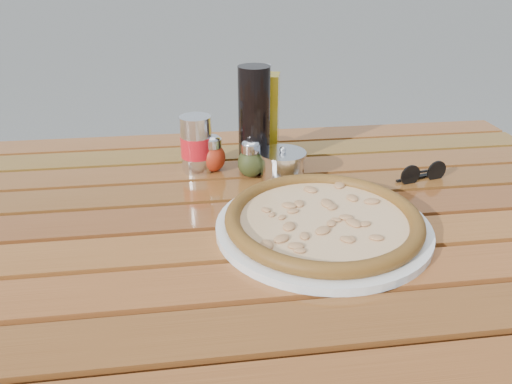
{
  "coord_description": "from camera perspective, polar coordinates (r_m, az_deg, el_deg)",
  "views": [
    {
      "loc": [
        -0.11,
        -0.79,
        1.18
      ],
      "look_at": [
        0.0,
        0.02,
        0.78
      ],
      "focal_mm": 35.0,
      "sensor_mm": 36.0,
      "label": 1
    }
  ],
  "objects": [
    {
      "name": "sunglasses",
      "position": [
        1.07,
        18.49,
        1.99
      ],
      "size": [
        0.11,
        0.05,
        0.04
      ],
      "rotation": [
        0.0,
        0.0,
        0.22
      ],
      "color": "black",
      "rests_on": "table"
    },
    {
      "name": "table",
      "position": [
        0.94,
        0.16,
        -6.33
      ],
      "size": [
        1.4,
        0.9,
        0.75
      ],
      "color": "#371D0C",
      "rests_on": "ground"
    },
    {
      "name": "pepper_shaker",
      "position": [
        1.06,
        -4.98,
        4.37
      ],
      "size": [
        0.07,
        0.07,
        0.08
      ],
      "rotation": [
        0.0,
        0.0,
        0.36
      ],
      "color": "#B62F14",
      "rests_on": "table"
    },
    {
      "name": "olive_oil_cruet",
      "position": [
        1.11,
        1.16,
        8.61
      ],
      "size": [
        0.07,
        0.07,
        0.21
      ],
      "rotation": [
        0.0,
        0.0,
        -0.24
      ],
      "color": "gold",
      "rests_on": "table"
    },
    {
      "name": "parmesan_tin",
      "position": [
        1.02,
        3.04,
        3.09
      ],
      "size": [
        0.1,
        0.1,
        0.07
      ],
      "rotation": [
        0.0,
        0.0,
        -0.05
      ],
      "color": "silver",
      "rests_on": "table"
    },
    {
      "name": "soda_can",
      "position": [
        1.06,
        -6.8,
        5.41
      ],
      "size": [
        0.09,
        0.09,
        0.12
      ],
      "rotation": [
        0.0,
        0.0,
        -0.42
      ],
      "color": "silver",
      "rests_on": "table"
    },
    {
      "name": "dark_bottle",
      "position": [
        1.04,
        -0.22,
        8.29
      ],
      "size": [
        0.07,
        0.07,
        0.22
      ],
      "primitive_type": "cylinder",
      "rotation": [
        0.0,
        0.0,
        -0.14
      ],
      "color": "black",
      "rests_on": "table"
    },
    {
      "name": "pizza",
      "position": [
        0.84,
        7.7,
        -3.06
      ],
      "size": [
        0.35,
        0.35,
        0.03
      ],
      "rotation": [
        0.0,
        0.0,
        -0.05
      ],
      "color": "#FFE7B6",
      "rests_on": "plate"
    },
    {
      "name": "plate",
      "position": [
        0.85,
        7.63,
        -3.99
      ],
      "size": [
        0.42,
        0.42,
        0.01
      ],
      "primitive_type": "cylinder",
      "rotation": [
        0.0,
        0.0,
        -0.18
      ],
      "color": "silver",
      "rests_on": "table"
    },
    {
      "name": "oregano_shaker",
      "position": [
        1.03,
        -0.61,
        3.8
      ],
      "size": [
        0.06,
        0.06,
        0.08
      ],
      "rotation": [
        0.0,
        0.0,
        0.18
      ],
      "color": "#353C18",
      "rests_on": "table"
    }
  ]
}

